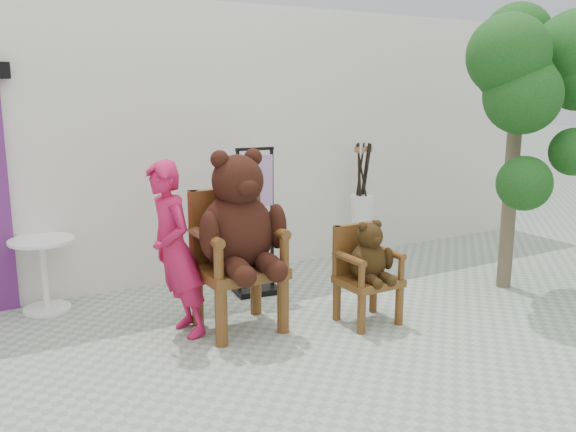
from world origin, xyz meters
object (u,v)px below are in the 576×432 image
object	(u,v)px
chair_big	(238,231)
chair_small	(367,263)
stool_bucket	(362,209)
tree	(539,74)
person	(176,250)
cafe_table	(44,266)
display_stand	(256,238)

from	to	relation	value
chair_big	chair_small	xyz separation A→B (m)	(1.08, -0.42, -0.33)
stool_bucket	tree	size ratio (longest dim) A/B	0.49
chair_big	person	size ratio (longest dim) A/B	1.05
chair_small	cafe_table	xyz separation A→B (m)	(-2.49, 1.75, -0.11)
chair_big	display_stand	bearing A→B (deg)	54.34
chair_small	tree	xyz separation A→B (m)	(1.99, -0.09, 1.68)
cafe_table	tree	bearing A→B (deg)	-22.38
chair_small	display_stand	bearing A→B (deg)	112.52
cafe_table	tree	world-z (taller)	tree
chair_small	person	size ratio (longest dim) A/B	0.62
chair_small	stool_bucket	xyz separation A→B (m)	(1.19, 1.69, 0.09)
cafe_table	stool_bucket	distance (m)	3.69
stool_bucket	tree	bearing A→B (deg)	-65.81
person	cafe_table	world-z (taller)	person
display_stand	stool_bucket	distance (m)	1.76
cafe_table	display_stand	size ratio (longest dim) A/B	0.47
cafe_table	display_stand	distance (m)	2.06
display_stand	stool_bucket	xyz separation A→B (m)	(1.70, 0.47, 0.06)
chair_small	person	distance (m)	1.70
person	chair_small	bearing A→B (deg)	66.86
chair_small	tree	world-z (taller)	tree
tree	chair_big	bearing A→B (deg)	170.48
chair_big	chair_small	size ratio (longest dim) A/B	1.69
person	cafe_table	size ratio (longest dim) A/B	2.15
chair_big	tree	distance (m)	3.39
chair_big	person	world-z (taller)	chair_big
tree	cafe_table	bearing A→B (deg)	157.62
cafe_table	chair_big	bearing A→B (deg)	-43.28
chair_big	stool_bucket	size ratio (longest dim) A/B	1.09
tree	person	bearing A→B (deg)	170.15
chair_small	cafe_table	size ratio (longest dim) A/B	1.34
person	stool_bucket	world-z (taller)	person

